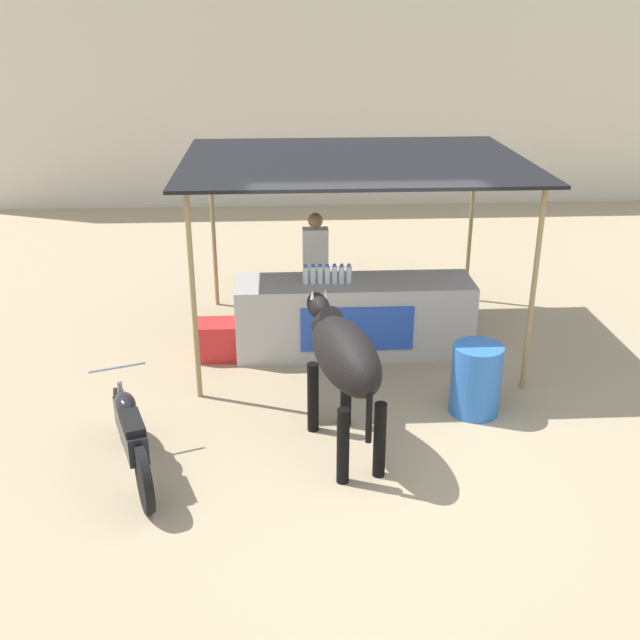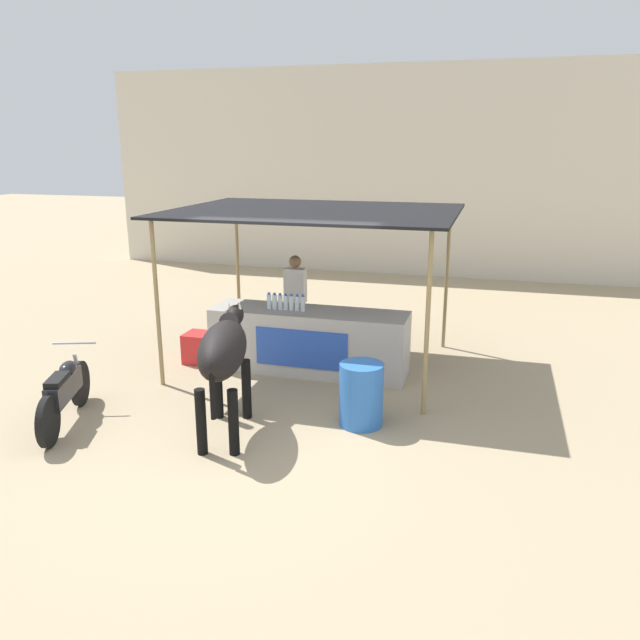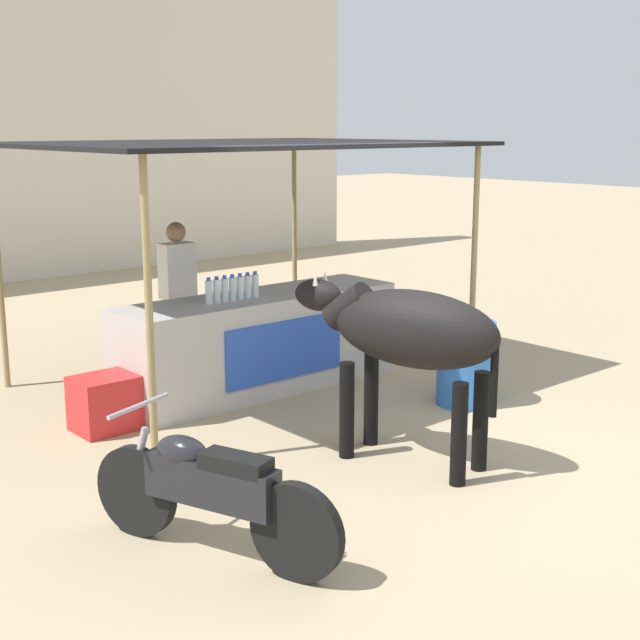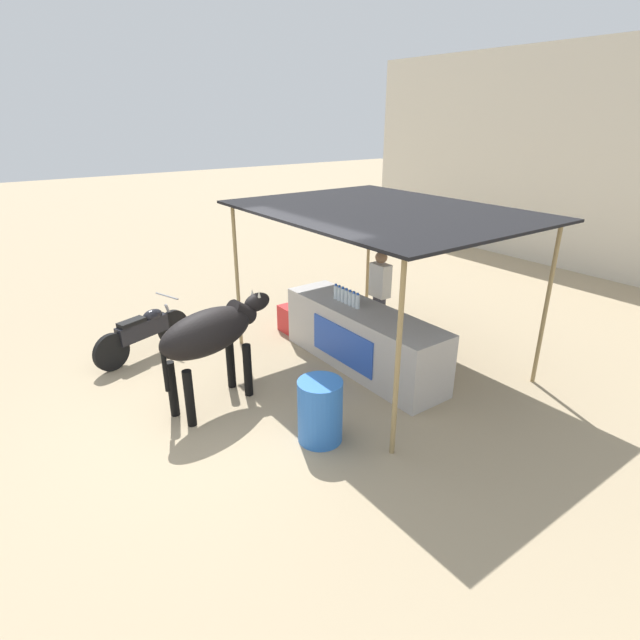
{
  "view_description": "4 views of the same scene",
  "coord_description": "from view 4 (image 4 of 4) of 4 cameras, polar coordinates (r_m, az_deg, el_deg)",
  "views": [
    {
      "loc": [
        -0.93,
        -6.62,
        4.17
      ],
      "look_at": [
        -0.5,
        1.11,
        0.9
      ],
      "focal_mm": 42.0,
      "sensor_mm": 36.0,
      "label": 1
    },
    {
      "loc": [
        2.63,
        -6.49,
        3.39
      ],
      "look_at": [
        0.37,
        1.52,
        1.03
      ],
      "focal_mm": 35.0,
      "sensor_mm": 36.0,
      "label": 2
    },
    {
      "loc": [
        -5.2,
        -4.68,
        2.6
      ],
      "look_at": [
        0.13,
        1.43,
        0.82
      ],
      "focal_mm": 50.0,
      "sensor_mm": 36.0,
      "label": 3
    },
    {
      "loc": [
        5.31,
        -2.47,
        3.69
      ],
      "look_at": [
        -0.15,
        1.5,
        0.9
      ],
      "focal_mm": 28.0,
      "sensor_mm": 36.0,
      "label": 4
    }
  ],
  "objects": [
    {
      "name": "ground_plane",
      "position": [
        6.92,
        -9.48,
        -10.14
      ],
      "size": [
        60.0,
        60.0,
        0.0
      ],
      "primitive_type": "plane",
      "color": "tan"
    },
    {
      "name": "building_wall_far",
      "position": [
        13.73,
        32.27,
        14.82
      ],
      "size": [
        16.0,
        0.5,
        5.31
      ],
      "primitive_type": "cube",
      "color": "beige",
      "rests_on": "ground"
    },
    {
      "name": "stall_counter",
      "position": [
        7.76,
        4.84,
        -2.08
      ],
      "size": [
        3.0,
        0.82,
        0.96
      ],
      "color": "#B2ADA8",
      "rests_on": "ground"
    },
    {
      "name": "stall_awning",
      "position": [
        7.4,
        7.14,
        11.77
      ],
      "size": [
        4.2,
        3.2,
        2.44
      ],
      "color": "black",
      "rests_on": "ground"
    },
    {
      "name": "water_bottle_row",
      "position": [
        7.76,
        3.04,
        2.7
      ],
      "size": [
        0.61,
        0.07,
        0.25
      ],
      "color": "silver",
      "rests_on": "stall_counter"
    },
    {
      "name": "vendor_behind_counter",
      "position": [
        8.41,
        6.8,
        2.51
      ],
      "size": [
        0.34,
        0.22,
        1.65
      ],
      "color": "#383842",
      "rests_on": "ground"
    },
    {
      "name": "cooler_box",
      "position": [
        9.07,
        -2.76,
        0.03
      ],
      "size": [
        0.6,
        0.44,
        0.48
      ],
      "primitive_type": "cube",
      "color": "red",
      "rests_on": "ground"
    },
    {
      "name": "water_barrel",
      "position": [
        6.08,
        0.01,
        -10.34
      ],
      "size": [
        0.55,
        0.55,
        0.8
      ],
      "primitive_type": "cylinder",
      "color": "blue",
      "rests_on": "ground"
    },
    {
      "name": "cow",
      "position": [
        6.67,
        -12.32,
        -1.59
      ],
      "size": [
        0.84,
        1.85,
        1.44
      ],
      "color": "black",
      "rests_on": "ground"
    },
    {
      "name": "motorcycle_parked",
      "position": [
        8.6,
        -19.46,
        -1.22
      ],
      "size": [
        0.78,
        1.72,
        0.9
      ],
      "color": "black",
      "rests_on": "ground"
    }
  ]
}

